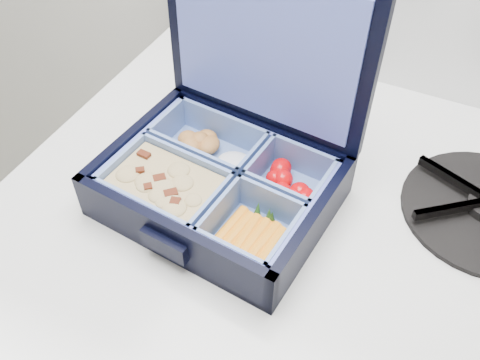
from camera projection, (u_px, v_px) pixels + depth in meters
The scene contains 3 objects.
bento_box at pixel (219, 185), 0.54m from camera, with size 0.22×0.17×0.05m, color black, non-canonical shape.
burner_grate_rear at pixel (259, 61), 0.72m from camera, with size 0.16×0.16×0.02m, color black.
fork at pixel (285, 122), 0.65m from camera, with size 0.03×0.20×0.01m, color silver, non-canonical shape.
Camera 1 is at (0.17, 1.32, 1.31)m, focal length 40.00 mm.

